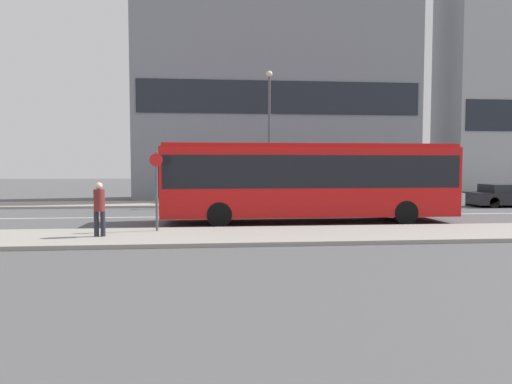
% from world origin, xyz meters
% --- Properties ---
extents(ground_plane, '(120.00, 120.00, 0.00)m').
position_xyz_m(ground_plane, '(0.00, 0.00, 0.00)').
color(ground_plane, '#4F4F51').
extents(sidewalk_near, '(44.00, 3.50, 0.13)m').
position_xyz_m(sidewalk_near, '(0.00, -6.25, 0.07)').
color(sidewalk_near, gray).
rests_on(sidewalk_near, ground_plane).
extents(sidewalk_far, '(44.00, 3.50, 0.13)m').
position_xyz_m(sidewalk_far, '(0.00, 6.25, 0.07)').
color(sidewalk_far, gray).
rests_on(sidewalk_far, ground_plane).
extents(lane_centerline, '(41.80, 0.16, 0.01)m').
position_xyz_m(lane_centerline, '(0.00, 0.00, 0.00)').
color(lane_centerline, silver).
rests_on(lane_centerline, ground_plane).
extents(apartment_block_left_tower, '(19.87, 4.16, 25.08)m').
position_xyz_m(apartment_block_left_tower, '(5.45, 11.54, 12.53)').
color(apartment_block_left_tower, gray).
rests_on(apartment_block_left_tower, ground_plane).
extents(city_bus, '(11.98, 2.64, 3.23)m').
position_xyz_m(city_bus, '(4.81, -2.43, 1.86)').
color(city_bus, red).
rests_on(city_bus, ground_plane).
extents(parked_car_0, '(4.01, 1.70, 1.35)m').
position_xyz_m(parked_car_0, '(12.57, 3.44, 0.64)').
color(parked_car_0, silver).
rests_on(parked_car_0, ground_plane).
extents(parked_car_1, '(4.44, 1.89, 1.28)m').
position_xyz_m(parked_car_1, '(17.69, 3.56, 0.61)').
color(parked_car_1, black).
rests_on(parked_car_1, ground_plane).
extents(pedestrian_near_stop, '(0.35, 0.34, 1.71)m').
position_xyz_m(pedestrian_near_stop, '(-2.68, -6.37, 1.10)').
color(pedestrian_near_stop, '#23232D').
rests_on(pedestrian_near_stop, sidewalk_near).
extents(bus_stop_sign, '(0.44, 0.12, 2.69)m').
position_xyz_m(bus_stop_sign, '(-1.03, -5.30, 1.70)').
color(bus_stop_sign, '#4C4C51').
rests_on(bus_stop_sign, sidewalk_near).
extents(street_lamp, '(0.36, 0.36, 7.58)m').
position_xyz_m(street_lamp, '(4.10, 4.96, 4.70)').
color(street_lamp, '#4C4C51').
rests_on(street_lamp, sidewalk_far).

